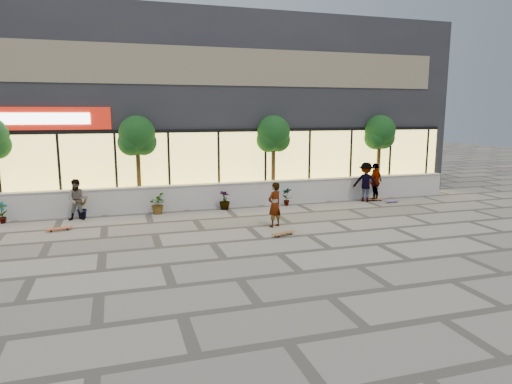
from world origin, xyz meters
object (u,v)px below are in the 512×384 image
object	(u,v)px
tree_mideast	(273,136)
skateboard_right_far	(392,201)
skater_left	(78,200)
skater_right_far	(366,182)
skateboard_right_near	(376,199)
skater_right_near	(375,182)
skateboard_left	(59,228)
tree_east	(380,134)
skateboard_center	(283,233)
skater_center	(275,205)
tree_midwest	(137,138)

from	to	relation	value
tree_mideast	skateboard_right_far	bearing A→B (deg)	-22.45
tree_mideast	skater_left	size ratio (longest dim) A/B	2.49
skater_left	skater_right_far	xyz separation A→B (m)	(12.34, 0.12, 0.11)
skateboard_right_near	skater_right_near	bearing A→B (deg)	102.83
skater_right_far	skateboard_left	size ratio (longest dim) A/B	2.03
tree_east	skateboard_center	distance (m)	9.74
tree_east	skater_left	size ratio (longest dim) A/B	2.49
skater_center	skateboard_right_near	xyz separation A→B (m)	(6.07, 3.16, -0.73)
skater_right_near	skateboard_right_far	world-z (taller)	skater_right_near
tree_east	skateboard_center	xyz separation A→B (m)	(-7.19, -5.89, -2.90)
tree_east	skater_right_near	bearing A→B (deg)	-125.54
skateboard_center	tree_mideast	bearing A→B (deg)	55.25
skateboard_left	tree_east	bearing A→B (deg)	-0.88
tree_mideast	skater_center	distance (m)	5.38
skateboard_left	skateboard_right_far	size ratio (longest dim) A/B	1.22
tree_east	skateboard_right_far	xyz separation A→B (m)	(-0.50, -2.07, -2.91)
skater_center	skateboard_right_near	distance (m)	6.88
skateboard_center	tree_midwest	bearing A→B (deg)	107.44
tree_midwest	skateboard_left	world-z (taller)	tree_midwest
skater_right_far	tree_east	bearing A→B (deg)	-110.04
skateboard_center	skater_right_far	bearing A→B (deg)	19.57
skater_right_far	skateboard_left	bearing A→B (deg)	34.14
skateboard_center	skater_center	bearing A→B (deg)	65.66
skateboard_center	skateboard_right_near	size ratio (longest dim) A/B	1.20
skateboard_right_near	skateboard_right_far	size ratio (longest dim) A/B	1.04
tree_midwest	skater_left	world-z (taller)	tree_midwest
skater_right_near	skateboard_right_far	xyz separation A→B (m)	(0.50, -0.67, -0.81)
tree_midwest	skateboard_left	bearing A→B (deg)	-133.56
skateboard_right_near	skateboard_right_far	distance (m)	0.76
skater_right_near	skater_left	bearing A→B (deg)	-29.21
tree_east	skateboard_right_near	size ratio (longest dim) A/B	5.22
tree_east	skater_left	world-z (taller)	tree_east
tree_midwest	skater_right_far	size ratio (longest dim) A/B	2.18
tree_east	skater_right_near	xyz separation A→B (m)	(-1.00, -1.40, -2.11)
skater_center	skater_right_near	world-z (taller)	skater_right_near
skater_center	skateboard_right_near	bearing A→B (deg)	179.89
tree_east	skater_center	bearing A→B (deg)	-146.64
skater_right_near	tree_mideast	bearing A→B (deg)	-47.03
tree_midwest	skateboard_left	size ratio (longest dim) A/B	4.43
skater_right_far	skateboard_center	size ratio (longest dim) A/B	2.00
skater_center	skater_right_near	xyz separation A→B (m)	(6.07, 3.26, 0.08)
tree_midwest	skater_right_far	bearing A→B (deg)	-7.97
skater_left	skateboard_right_near	distance (m)	12.86
skater_center	skateboard_right_far	bearing A→B (deg)	173.92
tree_mideast	skater_right_far	xyz separation A→B (m)	(4.00, -1.40, -2.09)
tree_mideast	tree_east	world-z (taller)	same
tree_mideast	tree_east	size ratio (longest dim) A/B	1.00
skateboard_right_near	skater_right_far	bearing A→B (deg)	-178.48
tree_east	skateboard_right_near	bearing A→B (deg)	-123.69
tree_mideast	skateboard_center	world-z (taller)	tree_mideast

